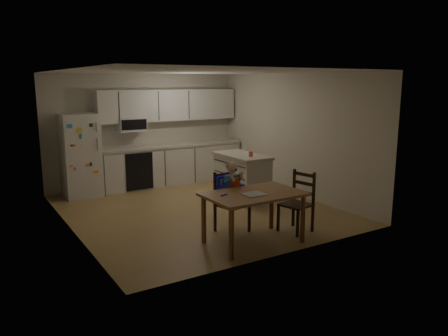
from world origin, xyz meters
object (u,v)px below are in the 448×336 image
kitchen_island (242,177)px  chair_booster (230,189)px  dining_table (254,200)px  red_cup (251,154)px  chair_side (300,197)px  refrigerator (80,155)px

kitchen_island → chair_booster: chair_booster is taller
chair_booster → dining_table: bearing=-99.8°
kitchen_island → red_cup: red_cup is taller
chair_booster → chair_side: size_ratio=1.18×
dining_table → chair_side: chair_side is taller
chair_booster → chair_side: 1.11m
red_cup → chair_side: red_cup is taller
kitchen_island → chair_booster: 1.87m
red_cup → chair_booster: size_ratio=0.09×
kitchen_island → chair_side: 1.99m
red_cup → chair_side: 1.75m
refrigerator → chair_side: size_ratio=1.79×
kitchen_island → dining_table: bearing=-119.9°
kitchen_island → red_cup: 0.59m
refrigerator → kitchen_island: bearing=-37.8°
chair_booster → chair_side: bearing=-40.5°
red_cup → chair_side: size_ratio=0.10×
red_cup → dining_table: 2.13m
kitchen_island → chair_side: (-0.23, -1.97, 0.07)m
refrigerator → kitchen_island: refrigerator is taller
dining_table → chair_booster: 0.62m
dining_table → chair_booster: (-0.01, 0.62, 0.02)m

